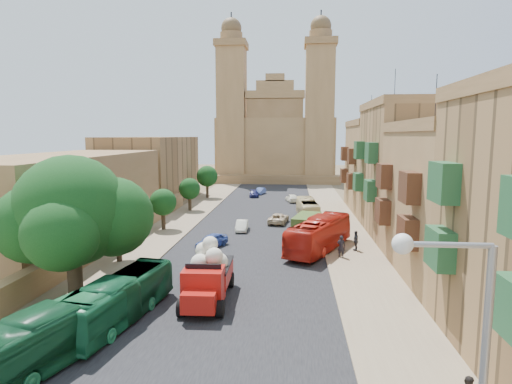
% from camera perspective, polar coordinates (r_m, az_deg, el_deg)
% --- Properties ---
extents(ground, '(260.00, 260.00, 0.00)m').
position_cam_1_polar(ground, '(23.59, -5.86, -18.19)').
color(ground, brown).
extents(road_surface, '(14.00, 140.00, 0.01)m').
position_cam_1_polar(road_surface, '(52.03, 0.39, -3.79)').
color(road_surface, black).
rests_on(road_surface, ground).
extents(sidewalk_east, '(5.00, 140.00, 0.01)m').
position_cam_1_polar(sidewalk_east, '(52.14, 10.88, -3.90)').
color(sidewalk_east, '#826E55').
rests_on(sidewalk_east, ground).
extents(sidewalk_west, '(5.00, 140.00, 0.01)m').
position_cam_1_polar(sidewalk_west, '(53.63, -9.80, -3.56)').
color(sidewalk_west, '#826E55').
rests_on(sidewalk_west, ground).
extents(kerb_east, '(0.25, 140.00, 0.12)m').
position_cam_1_polar(kerb_east, '(51.93, 8.13, -3.82)').
color(kerb_east, '#826E55').
rests_on(kerb_east, ground).
extents(kerb_west, '(0.25, 140.00, 0.12)m').
position_cam_1_polar(kerb_west, '(53.04, -7.19, -3.57)').
color(kerb_west, '#826E55').
rests_on(kerb_west, ground).
extents(townhouse_b, '(9.00, 14.00, 14.90)m').
position_cam_1_polar(townhouse_b, '(34.27, 25.15, -0.84)').
color(townhouse_b, olive).
rests_on(townhouse_b, ground).
extents(townhouse_c, '(9.00, 14.00, 17.40)m').
position_cam_1_polar(townhouse_c, '(47.46, 19.48, 3.10)').
color(townhouse_c, olive).
rests_on(townhouse_c, ground).
extents(townhouse_d, '(9.00, 14.00, 15.90)m').
position_cam_1_polar(townhouse_d, '(61.14, 16.20, 3.43)').
color(townhouse_d, olive).
rests_on(townhouse_d, ground).
extents(west_wall, '(1.00, 40.00, 1.80)m').
position_cam_1_polar(west_wall, '(45.08, -16.79, -4.72)').
color(west_wall, olive).
rests_on(west_wall, ground).
extents(west_building_low, '(10.00, 28.00, 8.40)m').
position_cam_1_polar(west_building_low, '(45.12, -24.40, -0.81)').
color(west_building_low, brown).
rests_on(west_building_low, ground).
extents(west_building_mid, '(10.00, 22.00, 10.00)m').
position_cam_1_polar(west_building_mid, '(68.72, -13.78, 2.96)').
color(west_building_mid, olive).
rests_on(west_building_mid, ground).
extents(church, '(28.00, 22.50, 36.30)m').
position_cam_1_polar(church, '(99.55, 2.68, 7.12)').
color(church, olive).
rests_on(church, ground).
extents(ficus_tree, '(9.08, 8.35, 9.08)m').
position_cam_1_polar(ficus_tree, '(28.73, -23.23, -2.81)').
color(ficus_tree, '#34271A').
rests_on(ficus_tree, ground).
extents(street_tree_a, '(3.68, 3.68, 5.65)m').
position_cam_1_polar(street_tree_a, '(36.34, -17.97, -3.03)').
color(street_tree_a, '#34271A').
rests_on(street_tree_a, ground).
extents(street_tree_b, '(2.93, 2.93, 4.50)m').
position_cam_1_polar(street_tree_b, '(47.58, -12.31, -1.36)').
color(street_tree_b, '#34271A').
rests_on(street_tree_b, ground).
extents(street_tree_c, '(2.92, 2.92, 4.49)m').
position_cam_1_polar(street_tree_c, '(59.02, -8.85, 0.41)').
color(street_tree_c, '#34271A').
rests_on(street_tree_c, ground).
extents(street_tree_d, '(3.47, 3.47, 5.34)m').
position_cam_1_polar(street_tree_d, '(70.60, -6.53, 2.09)').
color(street_tree_d, '#34271A').
rests_on(street_tree_d, ground).
extents(streetlamp, '(2.11, 0.44, 8.22)m').
position_cam_1_polar(streetlamp, '(10.79, 25.59, -20.99)').
color(streetlamp, gray).
rests_on(streetlamp, ground).
extents(red_truck, '(2.79, 6.68, 3.86)m').
position_cam_1_polar(red_truck, '(27.13, -6.45, -10.83)').
color(red_truck, '#AA130D').
rests_on(red_truck, ground).
extents(olive_pickup, '(3.29, 5.40, 2.08)m').
position_cam_1_polar(olive_pickup, '(44.59, 6.76, -4.43)').
color(olive_pickup, '#3D5921').
rests_on(olive_pickup, ground).
extents(bus_green_south, '(4.82, 9.64, 2.62)m').
position_cam_1_polar(bus_green_south, '(22.55, -24.69, -16.47)').
color(bus_green_south, '#15502C').
rests_on(bus_green_south, ground).
extents(bus_green_north, '(3.54, 9.37, 2.55)m').
position_cam_1_polar(bus_green_north, '(25.45, -17.76, -13.42)').
color(bus_green_north, '#18683C').
rests_on(bus_green_north, ground).
extents(bus_red_east, '(6.55, 10.67, 2.95)m').
position_cam_1_polar(bus_red_east, '(38.68, 8.46, -5.62)').
color(bus_red_east, red).
rests_on(bus_red_east, ground).
extents(bus_cream_east, '(2.76, 8.89, 2.44)m').
position_cam_1_polar(bus_cream_east, '(53.30, 6.88, -2.24)').
color(bus_cream_east, beige).
rests_on(bus_cream_east, ground).
extents(car_blue_a, '(2.91, 4.01, 1.27)m').
position_cam_1_polar(car_blue_a, '(39.70, -5.91, -6.48)').
color(car_blue_a, '#3652A7').
rests_on(car_blue_a, ground).
extents(car_white_a, '(1.30, 3.44, 1.12)m').
position_cam_1_polar(car_white_a, '(46.33, -1.90, -4.50)').
color(car_white_a, white).
rests_on(car_white_a, ground).
extents(car_cream, '(2.58, 4.51, 1.19)m').
position_cam_1_polar(car_cream, '(50.22, 3.02, -3.53)').
color(car_cream, '#CFB593').
rests_on(car_cream, ground).
extents(car_dkblue, '(1.77, 3.80, 1.07)m').
position_cam_1_polar(car_dkblue, '(71.68, -0.26, -0.23)').
color(car_dkblue, '#181C52').
rests_on(car_dkblue, ground).
extents(car_white_b, '(2.28, 3.99, 1.28)m').
position_cam_1_polar(car_white_b, '(66.35, 4.80, -0.79)').
color(car_white_b, white).
rests_on(car_white_b, ground).
extents(car_blue_b, '(1.94, 3.55, 1.11)m').
position_cam_1_polar(car_blue_b, '(75.01, 0.56, 0.13)').
color(car_blue_b, '#4962AC').
rests_on(car_blue_b, ground).
extents(pedestrian_a, '(0.81, 0.69, 1.88)m').
position_cam_1_polar(pedestrian_a, '(37.03, 11.30, -7.13)').
color(pedestrian_a, black).
rests_on(pedestrian_a, ground).
extents(pedestrian_c, '(0.55, 1.11, 1.82)m').
position_cam_1_polar(pedestrian_c, '(39.37, 13.16, -6.35)').
color(pedestrian_c, '#2C2D33').
rests_on(pedestrian_c, ground).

